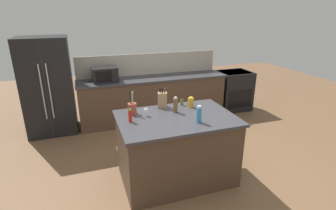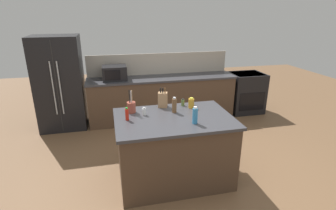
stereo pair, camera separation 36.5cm
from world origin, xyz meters
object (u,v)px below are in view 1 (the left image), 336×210
(knife_block, at_px, (162,100))
(utensil_crock, at_px, (132,108))
(refrigerator, at_px, (48,86))
(dish_soap_bottle, at_px, (199,114))
(honey_jar, at_px, (191,102))
(microwave, at_px, (105,74))
(salt_shaker, at_px, (146,112))
(range_oven, at_px, (233,90))
(hot_sauce_bottle, at_px, (130,116))
(pepper_grinder, at_px, (175,105))
(spice_jar_oregano, at_px, (182,102))
(spice_jar_paprika, at_px, (189,101))

(knife_block, relative_size, utensil_crock, 0.91)
(refrigerator, relative_size, dish_soap_bottle, 8.23)
(utensil_crock, xyz_separation_m, honey_jar, (0.87, -0.01, -0.01))
(microwave, xyz_separation_m, salt_shaker, (0.31, -2.03, -0.09))
(range_oven, relative_size, utensil_crock, 2.87)
(range_oven, distance_m, hot_sauce_bottle, 3.66)
(honey_jar, bearing_deg, range_oven, 44.18)
(utensil_crock, relative_size, pepper_grinder, 1.45)
(microwave, xyz_separation_m, utensil_crock, (0.16, -1.89, -0.06))
(microwave, distance_m, honey_jar, 2.16)
(microwave, xyz_separation_m, honey_jar, (1.02, -1.90, -0.07))
(pepper_grinder, bearing_deg, honey_jar, 22.79)
(refrigerator, relative_size, utensil_crock, 5.74)
(dish_soap_bottle, bearing_deg, range_oven, 49.57)
(spice_jar_oregano, bearing_deg, microwave, 117.39)
(salt_shaker, bearing_deg, utensil_crock, 139.50)
(salt_shaker, bearing_deg, knife_block, 39.15)
(spice_jar_oregano, relative_size, dish_soap_bottle, 0.47)
(utensil_crock, bearing_deg, dish_soap_bottle, -36.96)
(hot_sauce_bottle, bearing_deg, spice_jar_oregano, 23.05)
(refrigerator, height_order, spice_jar_oregano, refrigerator)
(utensil_crock, relative_size, spice_jar_oregano, 3.02)
(microwave, bearing_deg, knife_block, -70.60)
(salt_shaker, xyz_separation_m, dish_soap_bottle, (0.58, -0.42, 0.05))
(refrigerator, relative_size, salt_shaker, 16.74)
(salt_shaker, bearing_deg, honey_jar, 10.00)
(hot_sauce_bottle, height_order, pepper_grinder, pepper_grinder)
(utensil_crock, height_order, spice_jar_paprika, utensil_crock)
(hot_sauce_bottle, bearing_deg, dish_soap_bottle, -20.02)
(knife_block, bearing_deg, spice_jar_paprika, 18.95)
(range_oven, height_order, dish_soap_bottle, dish_soap_bottle)
(spice_jar_oregano, xyz_separation_m, pepper_grinder, (-0.19, -0.24, 0.05))
(hot_sauce_bottle, xyz_separation_m, honey_jar, (0.95, 0.25, -0.01))
(refrigerator, distance_m, dish_soap_bottle, 3.18)
(range_oven, distance_m, pepper_grinder, 3.08)
(microwave, distance_m, salt_shaker, 2.06)
(spice_jar_paprika, distance_m, spice_jar_oregano, 0.13)
(refrigerator, xyz_separation_m, salt_shaker, (1.38, -2.08, 0.07))
(spice_jar_paprika, bearing_deg, microwave, 120.64)
(utensil_crock, xyz_separation_m, spice_jar_oregano, (0.77, 0.11, -0.03))
(range_oven, height_order, utensil_crock, utensil_crock)
(refrigerator, height_order, knife_block, refrigerator)
(pepper_grinder, bearing_deg, utensil_crock, 167.36)
(refrigerator, xyz_separation_m, spice_jar_oregano, (2.00, -1.84, 0.07))
(hot_sauce_bottle, distance_m, pepper_grinder, 0.67)
(hot_sauce_bottle, xyz_separation_m, salt_shaker, (0.24, 0.12, -0.03))
(range_oven, bearing_deg, honey_jar, -135.82)
(knife_block, relative_size, honey_jar, 1.90)
(spice_jar_oregano, height_order, honey_jar, honey_jar)
(microwave, bearing_deg, pepper_grinder, -70.03)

